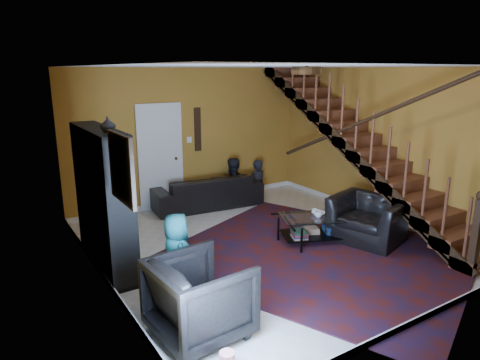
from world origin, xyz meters
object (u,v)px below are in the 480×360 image
Objects in this scene: bookshelf at (104,202)px; armchair_right at (369,219)px; armchair_left at (200,298)px; sofa at (207,191)px; coffee_table at (314,227)px.

armchair_right is at bearing -19.10° from bookshelf.
sofa is at bearing -33.43° from armchair_left.
armchair_right is at bearing 120.47° from sofa.
armchair_right reaches higher than coffee_table.
bookshelf reaches higher than armchair_left.
armchair_right is at bearing -30.84° from coffee_table.
armchair_left is (-2.16, -3.91, 0.10)m from sofa.
sofa reaches higher than coffee_table.
sofa is (2.51, 1.70, -0.64)m from bookshelf.
bookshelf is at bearing 40.04° from sofa.
coffee_table is (-0.77, 0.46, -0.13)m from armchair_right.
sofa is 2.36× the size of armchair_left.
bookshelf is 2.11× the size of armchair_left.
sofa is 1.76× the size of coffee_table.
coffee_table is at bearing -15.92° from bookshelf.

